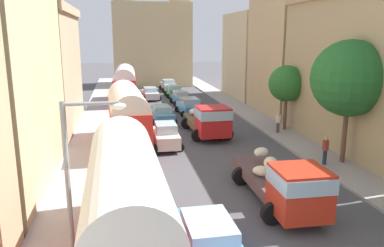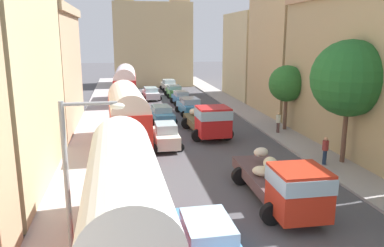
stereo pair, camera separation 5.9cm
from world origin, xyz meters
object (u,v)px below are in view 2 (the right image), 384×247
at_px(cargo_truck_0, 284,183).
at_px(car_7, 151,93).
at_px(parked_bus_2, 125,83).
at_px(car_6, 162,114).
at_px(parked_bus_1, 127,114).
at_px(streetlamp_near, 76,171).
at_px(car_2, 174,91).
at_px(parked_bus_0, 125,200).
at_px(car_4, 208,239).
at_px(car_0, 190,106).
at_px(car_5, 166,136).
at_px(car_3, 169,85).
at_px(cargo_truck_1, 209,120).
at_px(car_1, 181,98).
at_px(pedestrian_1, 278,122).
at_px(pedestrian_0, 325,150).

height_order(cargo_truck_0, car_7, cargo_truck_0).
bearing_deg(parked_bus_2, car_6, -74.55).
distance_m(parked_bus_1, streetlamp_near, 14.35).
xyz_separation_m(parked_bus_2, car_2, (5.97, 3.36, -1.56)).
distance_m(parked_bus_0, parked_bus_2, 31.80).
xyz_separation_m(parked_bus_2, cargo_truck_0, (6.35, -28.92, -1.07)).
bearing_deg(car_4, car_0, 81.41).
distance_m(car_5, streetlamp_near, 14.37).
relative_size(parked_bus_0, car_5, 2.53).
height_order(cargo_truck_0, car_0, cargo_truck_0).
height_order(car_3, car_7, car_3).
distance_m(parked_bus_1, car_5, 2.98).
distance_m(cargo_truck_1, streetlamp_near, 17.65).
distance_m(parked_bus_1, car_1, 16.85).
xyz_separation_m(cargo_truck_0, car_6, (-3.42, 18.31, -0.49)).
bearing_deg(pedestrian_1, car_3, 101.92).
xyz_separation_m(car_6, streetlamp_near, (-4.77, -21.38, 2.66)).
bearing_deg(car_7, car_6, -90.08).
height_order(car_1, pedestrian_1, pedestrian_1).
distance_m(car_0, pedestrian_1, 10.30).
relative_size(parked_bus_2, streetlamp_near, 1.58).
bearing_deg(car_0, car_7, 107.54).
xyz_separation_m(cargo_truck_0, pedestrian_1, (4.96, 12.48, -0.25)).
bearing_deg(cargo_truck_1, car_0, 89.53).
xyz_separation_m(car_0, car_1, (0.00, 5.50, -0.06)).
height_order(parked_bus_1, car_7, parked_bus_1).
relative_size(parked_bus_1, pedestrian_1, 4.90).
bearing_deg(car_1, streetlamp_near, -104.64).
height_order(parked_bus_0, car_7, parked_bus_0).
xyz_separation_m(car_3, car_7, (-3.01, -6.96, -0.04)).
height_order(car_0, car_2, car_0).
height_order(car_5, car_6, car_5).
xyz_separation_m(parked_bus_1, parked_bus_2, (0.08, 17.79, 0.01)).
bearing_deg(parked_bus_1, parked_bus_2, 89.74).
xyz_separation_m(parked_bus_0, car_5, (2.83, 13.29, -1.42)).
distance_m(car_6, car_7, 12.51).
bearing_deg(streetlamp_near, car_3, 79.19).
relative_size(parked_bus_2, pedestrian_0, 4.93).
height_order(pedestrian_0, pedestrian_1, pedestrian_0).
xyz_separation_m(car_6, car_7, (0.02, 12.51, -0.01)).
height_order(car_3, car_6, car_3).
bearing_deg(pedestrian_0, cargo_truck_0, -133.47).
relative_size(parked_bus_0, car_3, 2.23).
xyz_separation_m(parked_bus_1, car_5, (2.50, -0.71, -1.46)).
bearing_deg(streetlamp_near, car_5, 72.51).
distance_m(car_5, car_7, 20.41).
height_order(car_2, streetlamp_near, streetlamp_near).
distance_m(parked_bus_2, car_0, 9.81).
distance_m(car_1, car_3, 11.00).
height_order(car_7, streetlamp_near, streetlamp_near).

